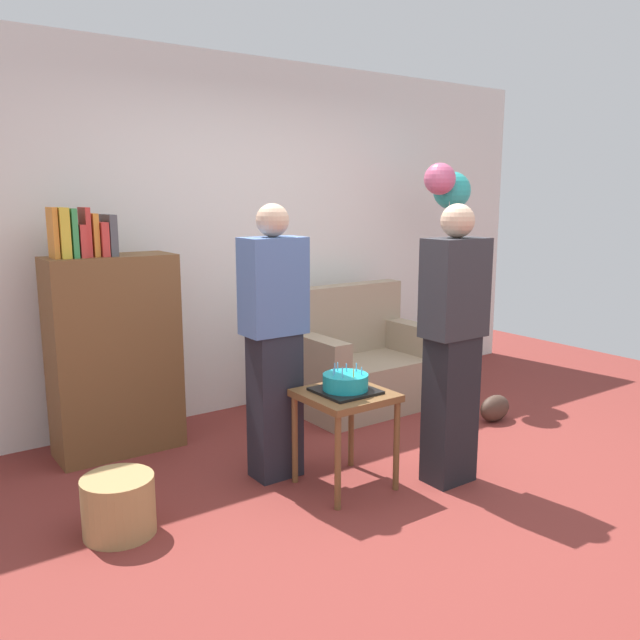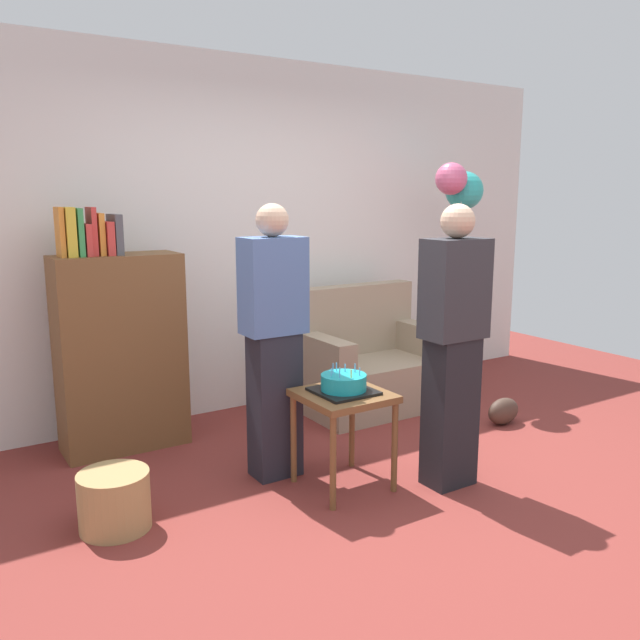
{
  "view_description": "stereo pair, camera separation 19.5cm",
  "coord_description": "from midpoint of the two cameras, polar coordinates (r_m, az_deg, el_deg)",
  "views": [
    {
      "loc": [
        -2.46,
        -2.49,
        1.68
      ],
      "look_at": [
        -0.27,
        0.59,
        0.95
      ],
      "focal_mm": 36.68,
      "sensor_mm": 36.0,
      "label": 1
    },
    {
      "loc": [
        -2.3,
        -2.6,
        1.68
      ],
      "look_at": [
        -0.27,
        0.59,
        0.95
      ],
      "focal_mm": 36.68,
      "sensor_mm": 36.0,
      "label": 2
    }
  ],
  "objects": [
    {
      "name": "handbag",
      "position": [
        5.09,
        13.94,
        -7.49
      ],
      "size": [
        0.28,
        0.14,
        0.2
      ],
      "primitive_type": "ellipsoid",
      "color": "#473328",
      "rests_on": "ground_plane"
    },
    {
      "name": "bookshelf",
      "position": [
        4.47,
        -18.78,
        -2.56
      ],
      "size": [
        0.8,
        0.36,
        1.6
      ],
      "color": "brown",
      "rests_on": "ground_plane"
    },
    {
      "name": "couch",
      "position": [
        5.23,
        2.38,
        -3.93
      ],
      "size": [
        1.1,
        0.7,
        0.96
      ],
      "color": "gray",
      "rests_on": "ground_plane"
    },
    {
      "name": "wall_back",
      "position": [
        5.18,
        -8.09,
        7.16
      ],
      "size": [
        6.0,
        0.1,
        2.7
      ],
      "primitive_type": "cube",
      "color": "silver",
      "rests_on": "ground_plane"
    },
    {
      "name": "balloon_bunch",
      "position": [
        5.58,
        10.08,
        11.39
      ],
      "size": [
        0.49,
        0.34,
        1.93
      ],
      "color": "silver",
      "rests_on": "ground_plane"
    },
    {
      "name": "person_holding_cake",
      "position": [
        3.8,
        10.07,
        -2.12
      ],
      "size": [
        0.36,
        0.22,
        1.63
      ],
      "rotation": [
        0.0,
        0.0,
        2.97
      ],
      "color": "black",
      "rests_on": "ground_plane"
    },
    {
      "name": "side_table",
      "position": [
        3.77,
        0.72,
        -7.56
      ],
      "size": [
        0.48,
        0.48,
        0.57
      ],
      "color": "brown",
      "rests_on": "ground_plane"
    },
    {
      "name": "wicker_basket",
      "position": [
        3.56,
        -18.72,
        -15.1
      ],
      "size": [
        0.36,
        0.36,
        0.3
      ],
      "primitive_type": "cylinder",
      "color": "#A88451",
      "rests_on": "ground_plane"
    },
    {
      "name": "birthday_cake",
      "position": [
        3.73,
        0.73,
        -5.59
      ],
      "size": [
        0.32,
        0.32,
        0.17
      ],
      "color": "black",
      "rests_on": "side_table"
    },
    {
      "name": "ground_plane",
      "position": [
        3.86,
        7.15,
        -14.93
      ],
      "size": [
        8.0,
        8.0,
        0.0
      ],
      "primitive_type": "plane",
      "color": "maroon"
    },
    {
      "name": "person_blowing_candles",
      "position": [
        3.83,
        -5.48,
        -1.89
      ],
      "size": [
        0.36,
        0.22,
        1.63
      ],
      "rotation": [
        0.0,
        0.0,
        -0.13
      ],
      "color": "#23232D",
      "rests_on": "ground_plane"
    }
  ]
}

